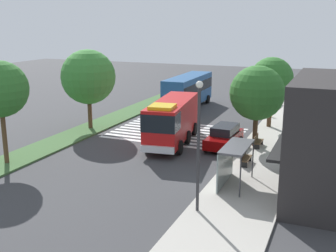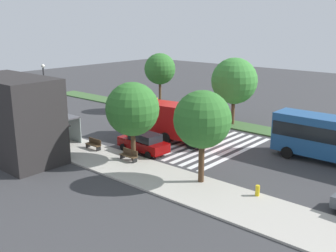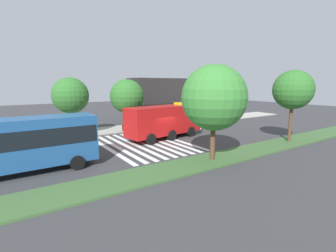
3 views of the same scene
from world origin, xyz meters
The scene contains 16 objects.
ground_plane centered at (0.00, 0.00, 0.00)m, with size 120.00×120.00×0.00m, color #38383A.
sidewalk centered at (0.00, 8.55, 0.07)m, with size 60.00×4.53×0.14m, color #ADA89E.
median_strip centered at (0.00, -7.79, 0.07)m, with size 60.00×3.00×0.14m, color #3D6033.
crosswalk centered at (-2.39, 0.00, 0.01)m, with size 7.65×11.31×0.01m.
fire_truck centered at (1.02, 0.93, 2.05)m, with size 9.33×3.76×3.76m.
parked_car_east centered at (0.25, 5.09, 0.90)m, with size 4.86×2.23×1.76m.
bus_stop_shelter centered at (7.91, 7.54, 1.89)m, with size 3.50×1.40×2.46m.
bench_near_shelter centered at (3.91, 7.57, 0.59)m, with size 1.60×0.50×0.90m.
bench_west_of_shelter centered at (-0.53, 7.57, 0.59)m, with size 1.60×0.50×0.90m.
street_lamp centered at (12.10, 6.89, 4.09)m, with size 0.36×0.36×6.75m.
storefront_building centered at (7.13, 13.01, 3.37)m, with size 8.80×5.20×6.75m.
sidewalk_tree_far_west centered at (-7.44, 7.29, 4.57)m, with size 3.92×3.92×6.42m.
sidewalk_tree_west centered at (-0.75, 7.29, 4.32)m, with size 4.21×4.21×6.30m.
median_tree_far_west centered at (-0.61, -7.79, 4.83)m, with size 4.88×4.88×7.14m.
median_tree_west centered at (9.96, -7.79, 5.27)m, with size 3.80×3.80×7.05m.
fire_hydrant centered at (-11.54, 6.79, 0.49)m, with size 0.28×0.28×0.70m, color gold.
Camera 2 is at (-22.40, 28.04, 10.95)m, focal length 42.11 mm.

